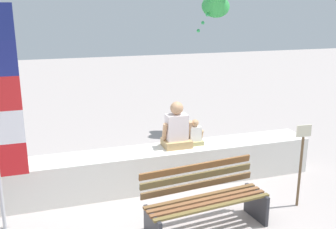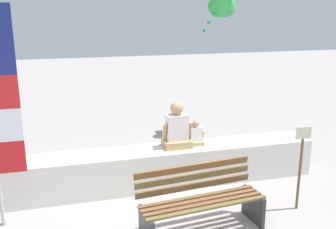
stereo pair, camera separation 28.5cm
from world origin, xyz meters
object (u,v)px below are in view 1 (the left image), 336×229
at_px(park_bench, 205,200).
at_px(sign_post, 301,159).
at_px(flag_banner, 1,105).
at_px(person_adult, 177,129).
at_px(person_child, 195,135).

bearing_deg(park_bench, sign_post, 4.83).
bearing_deg(flag_banner, sign_post, -9.29).
relative_size(person_adult, flag_banner, 0.26).
height_order(flag_banner, sign_post, flag_banner).
bearing_deg(park_bench, person_adult, 85.58).
distance_m(person_child, flag_banner, 3.22).
xyz_separation_m(park_bench, flag_banner, (-2.54, 0.82, 1.36)).
xyz_separation_m(park_bench, sign_post, (1.64, 0.14, 0.36)).
xyz_separation_m(flag_banner, sign_post, (4.17, -0.68, -1.00)).
relative_size(person_child, flag_banner, 0.15).
bearing_deg(person_adult, person_child, 0.07).
bearing_deg(person_adult, sign_post, -42.74).
xyz_separation_m(person_adult, flag_banner, (-2.66, -0.72, 0.80)).
relative_size(park_bench, person_child, 3.92).
height_order(person_child, sign_post, sign_post).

